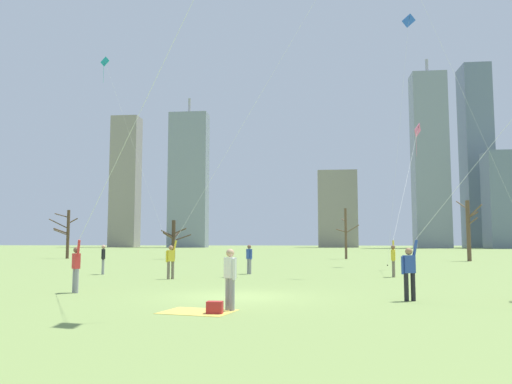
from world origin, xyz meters
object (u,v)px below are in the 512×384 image
at_px(kite_flyer_midfield_center_white, 447,221).
at_px(distant_kite_high_overhead_teal, 110,76).
at_px(bare_tree_right_of_center, 174,239).
at_px(bystander_strolling_midfield, 103,258).
at_px(bare_tree_left_of_center, 469,229).
at_px(kite_flyer_midfield_right_pink, 397,238).
at_px(kite_flyer_far_back_red, 198,211).
at_px(distant_kite_drifting_right_blue, 407,40).
at_px(picnic_spot, 207,309).
at_px(bare_tree_leftmost, 67,233).
at_px(bystander_far_off_by_trees, 249,258).
at_px(kite_flyer_foreground_left_purple, 96,222).
at_px(bare_tree_rightmost, 346,233).
at_px(bystander_watching_nearby, 230,276).

bearing_deg(kite_flyer_midfield_center_white, distant_kite_high_overhead_teal, 129.10).
bearing_deg(bare_tree_right_of_center, kite_flyer_midfield_center_white, -62.83).
bearing_deg(bystander_strolling_midfield, bare_tree_left_of_center, 39.95).
xyz_separation_m(kite_flyer_midfield_right_pink, bare_tree_left_of_center, (9.84, 21.00, 0.95)).
height_order(kite_flyer_far_back_red, distant_kite_drifting_right_blue, distant_kite_drifting_right_blue).
bearing_deg(distant_kite_drifting_right_blue, bystander_strolling_midfield, -146.15).
distance_m(kite_flyer_midfield_center_white, picnic_spot, 7.82).
height_order(distant_kite_drifting_right_blue, bare_tree_leftmost, distant_kite_drifting_right_blue).
distance_m(bystander_far_off_by_trees, picnic_spot, 15.54).
bearing_deg(kite_flyer_far_back_red, bystander_strolling_midfield, 158.51).
bearing_deg(kite_flyer_far_back_red, distant_kite_drifting_right_blue, 48.67).
distance_m(kite_flyer_far_back_red, kite_flyer_foreground_left_purple, 8.29).
xyz_separation_m(kite_flyer_far_back_red, kite_flyer_midfield_right_pink, (10.16, 2.91, -1.33)).
bearing_deg(kite_flyer_foreground_left_purple, distant_kite_high_overhead_teal, 111.91).
distance_m(bystander_far_off_by_trees, bare_tree_rightmost, 26.04).
xyz_separation_m(distant_kite_drifting_right_blue, picnic_spot, (-10.33, -27.11, -17.54)).
relative_size(kite_flyer_foreground_left_purple, bare_tree_leftmost, 2.57).
distance_m(distant_kite_drifting_right_blue, bare_tree_right_of_center, 29.18).
xyz_separation_m(bystander_strolling_midfield, distant_kite_drifting_right_blue, (19.11, 12.81, 16.73)).
bearing_deg(kite_flyer_midfield_right_pink, bystander_far_off_by_trees, 175.90).
xyz_separation_m(bystander_far_off_by_trees, bare_tree_right_of_center, (-10.67, 23.20, 1.19)).
bearing_deg(bystander_far_off_by_trees, distant_kite_high_overhead_teal, 134.38).
height_order(kite_flyer_far_back_red, bare_tree_leftmost, kite_flyer_far_back_red).
bearing_deg(picnic_spot, bare_tree_left_of_center, 64.62).
bearing_deg(bystander_strolling_midfield, bare_tree_rightmost, 60.29).
distance_m(kite_flyer_foreground_left_purple, picnic_spot, 6.63).
distance_m(kite_flyer_midfield_center_white, bystander_watching_nearby, 6.97).
relative_size(kite_flyer_foreground_left_purple, bystander_watching_nearby, 8.11).
distance_m(picnic_spot, bare_tree_right_of_center, 40.41).
bearing_deg(bare_tree_right_of_center, bystander_watching_nearby, -72.58).
height_order(distant_kite_high_overhead_teal, bare_tree_right_of_center, distant_kite_high_overhead_teal).
relative_size(bare_tree_right_of_center, bare_tree_rightmost, 0.76).
xyz_separation_m(kite_flyer_midfield_right_pink, bystander_far_off_by_trees, (-8.01, 0.57, -1.11)).
bearing_deg(bare_tree_rightmost, kite_flyer_midfield_center_white, -89.10).
xyz_separation_m(kite_flyer_midfield_center_white, bare_tree_right_of_center, (-18.25, 35.57, -0.35)).
relative_size(kite_flyer_foreground_left_purple, kite_flyer_midfield_right_pink, 1.34).
xyz_separation_m(kite_flyer_midfield_right_pink, bare_tree_leftmost, (-30.23, 23.76, 0.70)).
xyz_separation_m(kite_flyer_midfield_center_white, distant_kite_high_overhead_teal, (-22.15, 27.26, 14.28)).
xyz_separation_m(kite_flyer_midfield_right_pink, picnic_spot, (-7.21, -14.92, -1.92)).
height_order(kite_flyer_foreground_left_purple, bystander_strolling_midfield, kite_flyer_foreground_left_purple).
xyz_separation_m(kite_flyer_foreground_left_purple, bare_tree_rightmost, (10.94, 36.56, 0.20)).
distance_m(kite_flyer_foreground_left_purple, distant_kite_drifting_right_blue, 31.51).
height_order(kite_flyer_midfield_center_white, bare_tree_leftmost, kite_flyer_midfield_center_white).
bearing_deg(distant_kite_high_overhead_teal, bare_tree_left_of_center, 9.68).
height_order(kite_flyer_midfield_center_white, picnic_spot, kite_flyer_midfield_center_white).
bearing_deg(bare_tree_right_of_center, kite_flyer_foreground_left_purple, -79.04).
distance_m(distant_kite_drifting_right_blue, distant_kite_high_overhead_teal, 25.93).
relative_size(picnic_spot, bare_tree_left_of_center, 0.36).
distance_m(bystander_strolling_midfield, bystander_far_off_by_trees, 8.06).
xyz_separation_m(kite_flyer_midfield_right_pink, distant_kite_drifting_right_blue, (3.13, 12.19, 15.62)).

